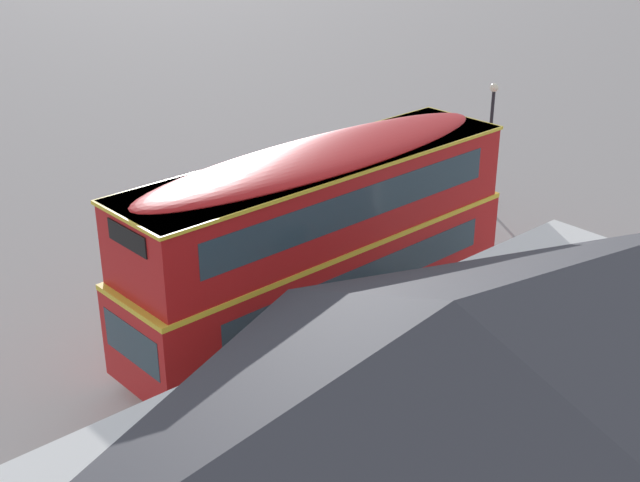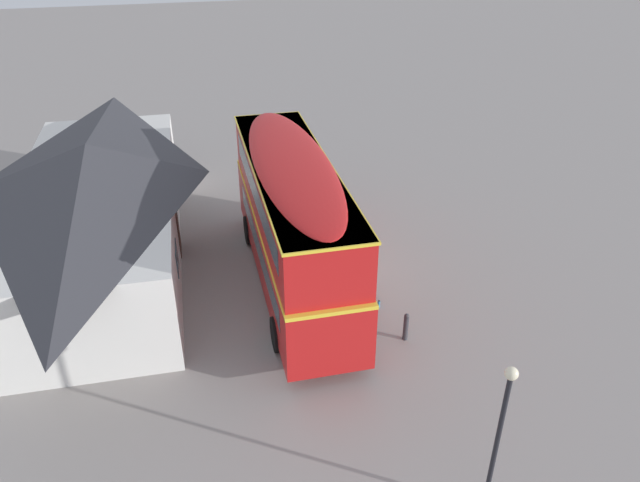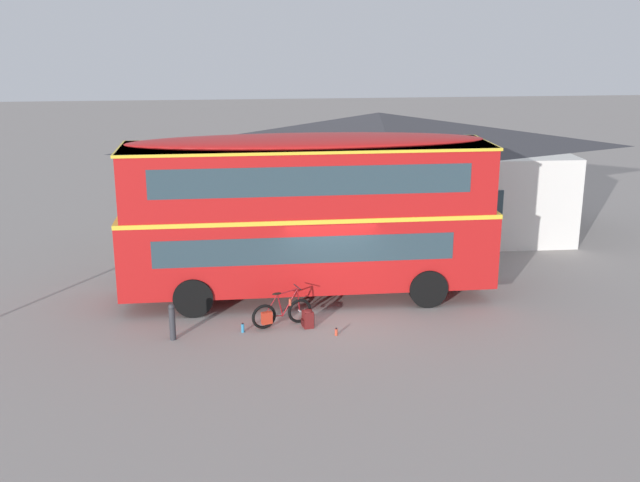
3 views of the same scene
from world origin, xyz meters
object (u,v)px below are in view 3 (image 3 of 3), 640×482
object	(u,v)px
backpack_on_ground	(308,318)
water_bottle_red_squeeze	(336,332)
water_bottle_blue_sports	(243,328)
kerb_bollard	(172,321)
touring_bicycle	(280,313)
double_decker_bus	(308,210)

from	to	relation	value
backpack_on_ground	water_bottle_red_squeeze	distance (m)	0.95
water_bottle_blue_sports	kerb_bollard	world-z (taller)	kerb_bollard
touring_bicycle	kerb_bollard	world-z (taller)	touring_bicycle
double_decker_bus	water_bottle_red_squeeze	distance (m)	3.93
kerb_bollard	water_bottle_red_squeeze	bearing A→B (deg)	-2.49
water_bottle_red_squeeze	touring_bicycle	bearing A→B (deg)	151.23
backpack_on_ground	touring_bicycle	bearing A→B (deg)	169.32
kerb_bollard	double_decker_bus	bearing A→B (deg)	36.54
touring_bicycle	water_bottle_blue_sports	world-z (taller)	touring_bicycle
double_decker_bus	water_bottle_red_squeeze	size ratio (longest dim) A/B	51.74
water_bottle_blue_sports	water_bottle_red_squeeze	bearing A→B (deg)	-10.99
double_decker_bus	water_bottle_blue_sports	bearing A→B (deg)	-128.29
water_bottle_blue_sports	water_bottle_red_squeeze	size ratio (longest dim) A/B	1.24
touring_bicycle	backpack_on_ground	bearing A→B (deg)	-10.68
touring_bicycle	water_bottle_red_squeeze	world-z (taller)	touring_bicycle
water_bottle_blue_sports	kerb_bollard	size ratio (longest dim) A/B	0.26
touring_bicycle	kerb_bollard	xyz separation A→B (m)	(-2.78, -0.59, 0.13)
touring_bicycle	kerb_bollard	bearing A→B (deg)	-168.02
water_bottle_blue_sports	kerb_bollard	bearing A→B (deg)	-170.88
touring_bicycle	double_decker_bus	bearing A→B (deg)	66.25
water_bottle_blue_sports	kerb_bollard	xyz separation A→B (m)	(-1.78, -0.29, 0.38)
backpack_on_ground	kerb_bollard	distance (m)	3.54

